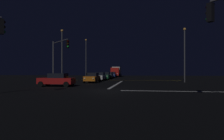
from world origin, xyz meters
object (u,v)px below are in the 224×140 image
Objects in this scene: sedan_red_crossing at (57,80)px; streetlamp_right_near at (185,51)px; sedan_orange at (92,78)px; sedan_green at (106,76)px; streetlamp_left_far at (86,56)px; streetlamp_left_near at (62,51)px; box_truck at (116,71)px; sedan_silver at (109,75)px; sedan_blue at (113,75)px; sedan_white at (100,76)px; traffic_signal_nw at (59,53)px.

streetlamp_right_near is (17.06, 10.89, 4.30)m from sedan_red_crossing.
sedan_green is at bearing 89.00° from sedan_orange.
streetlamp_left_near is at bearing -90.00° from streetlamp_left_far.
streetlamp_right_near is at bearing 32.54° from sedan_red_crossing.
sedan_green is 10.85m from streetlamp_left_far.
streetlamp_left_near is (-6.28, -28.91, 3.56)m from box_truck.
sedan_green is 1.00× the size of sedan_silver.
sedan_orange is 23.66m from sedan_blue.
streetlamp_left_far reaches higher than sedan_blue.
sedan_green is 1.00× the size of sedan_blue.
sedan_orange and sedan_silver have the same top height.
sedan_blue is at bearing 89.87° from sedan_orange.
sedan_silver is at bearing 66.52° from streetlamp_left_near.
sedan_red_crossing is 0.47× the size of streetlamp_left_near.
box_truck is at bearing 90.13° from sedan_green.
streetlamp_left_far is at bearing -115.93° from box_truck.
box_truck is at bearing 89.64° from sedan_white.
sedan_white is at bearing 90.06° from sedan_orange.
sedan_silver is at bearing 135.91° from streetlamp_right_near.
sedan_silver is 25.16m from sedan_red_crossing.
streetlamp_right_near is at bearing -30.90° from sedan_green.
traffic_signal_nw is 22.86m from streetlamp_left_far.
sedan_green is at bearing 82.37° from sedan_red_crossing.
sedan_silver is 1.00× the size of sedan_blue.
sedan_red_crossing is at bearing -93.69° from box_truck.
sedan_orange is 0.52× the size of box_truck.
streetlamp_right_near is (18.56, 6.71, 0.71)m from traffic_signal_nw.
sedan_green and sedan_blue have the same top height.
sedan_orange and sedan_red_crossing have the same top height.
streetlamp_right_near is at bearing -37.61° from streetlamp_left_far.
sedan_silver is (0.03, 10.88, 0.00)m from sedan_white.
streetlamp_right_near reaches higher than sedan_orange.
streetlamp_left_far reaches higher than sedan_green.
sedan_silver is at bearing 84.43° from sedan_red_crossing.
streetlamp_right_near is (14.49, -28.91, 3.39)m from box_truck.
box_truck reaches higher than sedan_blue.
sedan_blue is (0.03, 6.77, 0.00)m from sedan_silver.
streetlamp_left_far is (-2.21, 22.71, 1.28)m from traffic_signal_nw.
box_truck is 35.96m from traffic_signal_nw.
sedan_white and sedan_green have the same top height.
box_truck reaches higher than sedan_orange.
streetlamp_right_near is at bearing 10.57° from sedan_orange.
streetlamp_left_far is at bearing 90.00° from streetlamp_left_near.
streetlamp_left_far reaches higher than sedan_orange.
sedan_silver is at bearing 91.80° from sedan_green.
sedan_green is 0.49× the size of streetlamp_right_near.
sedan_orange is at bearing 45.49° from traffic_signal_nw.
sedan_white is (-0.01, 6.01, 0.00)m from sedan_orange.
sedan_orange and sedan_white have the same top height.
sedan_blue is at bearing 90.68° from sedan_green.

